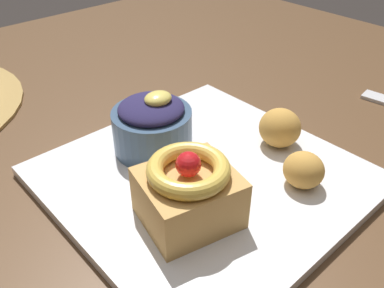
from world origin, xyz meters
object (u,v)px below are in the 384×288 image
(cake_slice, at_px, (189,191))
(fritter_front, at_px, (304,170))
(fritter_middle, at_px, (280,128))
(front_plate, at_px, (204,177))
(berry_ramekin, at_px, (152,125))

(cake_slice, height_order, fritter_front, cake_slice)
(fritter_middle, bearing_deg, fritter_front, -123.24)
(front_plate, height_order, fritter_front, fritter_front)
(front_plate, bearing_deg, fritter_front, -52.83)
(cake_slice, distance_m, fritter_front, 0.13)
(front_plate, xyz_separation_m, fritter_front, (0.06, -0.08, 0.02))
(berry_ramekin, distance_m, fritter_middle, 0.15)
(berry_ramekin, relative_size, fritter_middle, 1.85)
(front_plate, bearing_deg, berry_ramekin, 99.03)
(front_plate, bearing_deg, cake_slice, -145.77)
(front_plate, distance_m, fritter_middle, 0.11)
(fritter_middle, bearing_deg, cake_slice, -172.74)
(fritter_middle, bearing_deg, front_plate, 169.58)
(fritter_front, bearing_deg, berry_ramekin, 115.34)
(front_plate, relative_size, berry_ramekin, 3.33)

